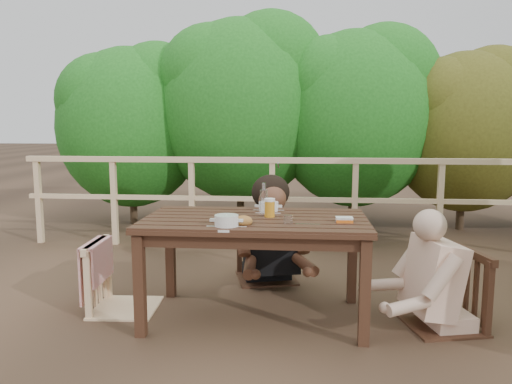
# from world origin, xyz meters

# --- Properties ---
(ground) EXTENTS (60.00, 60.00, 0.00)m
(ground) POSITION_xyz_m (0.00, 0.00, 0.00)
(ground) COLOR #513927
(ground) RESTS_ON ground
(table) EXTENTS (1.54, 0.87, 0.71)m
(table) POSITION_xyz_m (0.00, 0.00, 0.36)
(table) COLOR #351E13
(table) RESTS_ON ground
(chair_left) EXTENTS (0.51, 0.51, 0.97)m
(chair_left) POSITION_xyz_m (-0.98, 0.08, 0.48)
(chair_left) COLOR #DDB78B
(chair_left) RESTS_ON ground
(chair_far) EXTENTS (0.61, 0.61, 1.00)m
(chair_far) POSITION_xyz_m (0.02, 0.89, 0.50)
(chair_far) COLOR #351E13
(chair_far) RESTS_ON ground
(chair_right) EXTENTS (0.59, 0.59, 0.98)m
(chair_right) POSITION_xyz_m (1.28, -0.02, 0.49)
(chair_right) COLOR #351E13
(chair_right) RESTS_ON ground
(woman) EXTENTS (0.74, 0.84, 1.45)m
(woman) POSITION_xyz_m (0.02, 0.91, 0.72)
(woman) COLOR black
(woman) RESTS_ON ground
(diner_right) EXTENTS (0.77, 0.68, 1.34)m
(diner_right) POSITION_xyz_m (1.31, -0.02, 0.67)
(diner_right) COLOR beige
(diner_right) RESTS_ON ground
(railing) EXTENTS (5.60, 0.10, 1.01)m
(railing) POSITION_xyz_m (0.00, 2.00, 0.51)
(railing) COLOR #DDB78B
(railing) RESTS_ON ground
(hedge_row) EXTENTS (6.60, 1.60, 3.80)m
(hedge_row) POSITION_xyz_m (0.40, 3.20, 1.90)
(hedge_row) COLOR #1C5C18
(hedge_row) RESTS_ON ground
(soup_near) EXTENTS (0.26, 0.26, 0.09)m
(soup_near) POSITION_xyz_m (-0.16, -0.30, 0.76)
(soup_near) COLOR white
(soup_near) RESTS_ON table
(soup_far) EXTENTS (0.25, 0.25, 0.08)m
(soup_far) POSITION_xyz_m (0.07, 0.28, 0.75)
(soup_far) COLOR silver
(soup_far) RESTS_ON table
(bread_roll) EXTENTS (0.12, 0.09, 0.07)m
(bread_roll) POSITION_xyz_m (-0.06, -0.24, 0.75)
(bread_roll) COLOR #965C2A
(bread_roll) RESTS_ON table
(beer_glass) EXTENTS (0.08, 0.08, 0.14)m
(beer_glass) POSITION_xyz_m (0.10, 0.03, 0.79)
(beer_glass) COLOR #C68924
(beer_glass) RESTS_ON table
(bottle) EXTENTS (0.06, 0.06, 0.25)m
(bottle) POSITION_xyz_m (0.05, 0.10, 0.84)
(bottle) COLOR white
(bottle) RESTS_ON table
(tumbler) EXTENTS (0.06, 0.06, 0.07)m
(tumbler) POSITION_xyz_m (0.23, -0.19, 0.75)
(tumbler) COLOR white
(tumbler) RESTS_ON table
(butter_tub) EXTENTS (0.11, 0.08, 0.05)m
(butter_tub) POSITION_xyz_m (0.60, -0.11, 0.74)
(butter_tub) COLOR silver
(butter_tub) RESTS_ON table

